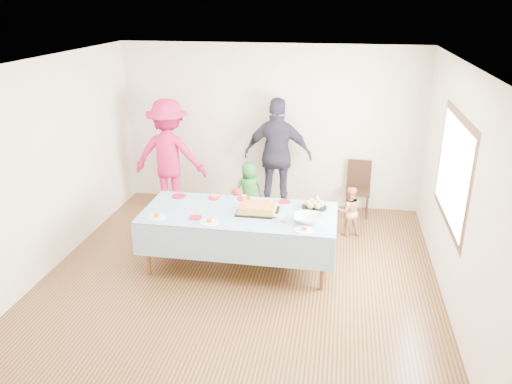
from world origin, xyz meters
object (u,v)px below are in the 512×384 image
dining_chair (358,185)px  adult_left (169,156)px  birthday_cake (258,209)px  party_table (239,216)px

dining_chair → adult_left: size_ratio=0.48×
dining_chair → adult_left: (-3.10, -0.35, 0.44)m
dining_chair → adult_left: 3.15m
birthday_cake → adult_left: size_ratio=0.28×
adult_left → party_table: bearing=131.5°
party_table → adult_left: adult_left is taller
birthday_cake → dining_chair: bearing=56.5°
birthday_cake → dining_chair: (1.34, 2.02, -0.33)m
party_table → birthday_cake: birthday_cake is taller
party_table → birthday_cake: (0.24, 0.04, 0.10)m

